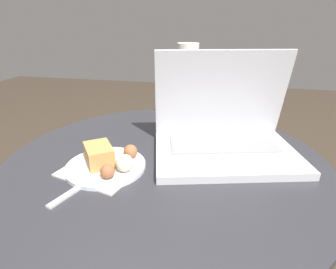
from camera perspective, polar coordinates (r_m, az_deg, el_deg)
name	(u,v)px	position (r m, az deg, el deg)	size (l,w,h in m)	color
table	(166,195)	(0.69, -0.42, -12.94)	(0.76, 0.76, 0.49)	#9E9EA3
napkin	(98,172)	(0.59, -15.00, -7.86)	(0.18, 0.15, 0.00)	silver
laptop	(224,133)	(0.66, 12.03, 0.43)	(0.38, 0.31, 0.24)	silver
beer_glass	(187,85)	(0.81, 4.17, 10.65)	(0.06, 0.06, 0.24)	brown
snack_plate	(107,162)	(0.59, -13.14, -5.78)	(0.18, 0.18, 0.05)	silver
fork	(95,177)	(0.57, -15.57, -8.88)	(0.08, 0.19, 0.01)	silver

